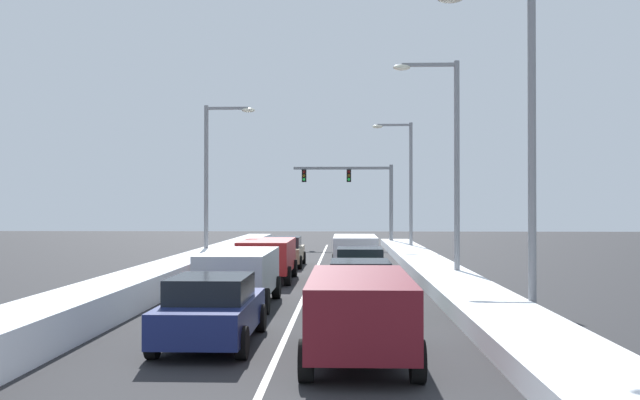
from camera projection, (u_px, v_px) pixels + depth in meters
ground_plane at (308, 288)px, 25.95m from camera, size 120.00×120.00×0.00m
lane_stripe_between_right_lane_and_center_lane at (313, 276)px, 30.48m from camera, size 0.14×49.90×0.01m
snow_bank_right_shoulder at (436, 271)px, 30.30m from camera, size 2.16×49.90×0.48m
snow_bank_left_shoulder at (192, 266)px, 30.67m from camera, size 1.78×49.90×0.87m
suv_maroon_right_lane_nearest at (360, 309)px, 13.72m from camera, size 2.16×4.90×1.67m
sedan_green_right_lane_second at (360, 287)px, 19.68m from camera, size 2.00×4.50×1.51m
sedan_black_right_lane_third at (360, 268)px, 25.92m from camera, size 2.00×4.50×1.51m
suv_white_right_lane_fourth at (355, 250)px, 32.34m from camera, size 2.16×4.90×1.67m
sedan_navy_center_lane_nearest at (212, 309)px, 15.39m from camera, size 2.00×4.50×1.51m
suv_silver_center_lane_second at (240, 273)px, 21.33m from camera, size 2.16×4.90×1.67m
suv_red_center_lane_third at (268, 256)px, 28.54m from camera, size 2.16×4.90×1.67m
sedan_tan_center_lane_fourth at (284, 251)px, 35.46m from camera, size 2.00×4.50×1.51m
traffic_light_gantry at (360, 187)px, 53.09m from camera, size 7.54×0.47×6.20m
street_lamp_right_near at (519, 123)px, 18.99m from camera, size 2.66×0.36×8.94m
street_lamp_right_mid at (448, 151)px, 28.07m from camera, size 2.66×0.36×8.87m
street_lamp_right_far at (406, 175)px, 46.21m from camera, size 2.66×0.36×8.57m
street_lamp_left_mid at (213, 170)px, 36.44m from camera, size 2.66×0.36×8.29m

